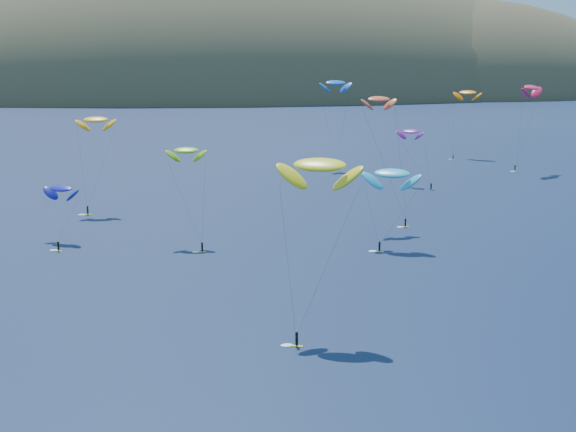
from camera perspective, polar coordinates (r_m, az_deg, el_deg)
The scene contains 11 objects.
island at distance 616.92m, azimuth -2.37°, elevation 7.91°, with size 730.00×300.00×210.00m.
kitesurfer_1 at distance 185.69m, azimuth -13.51°, elevation 6.67°, with size 8.40×8.35×22.79m.
kitesurfer_2 at distance 105.80m, azimuth 2.26°, elevation 3.65°, with size 11.93×13.21×24.90m.
kitesurfer_3 at distance 153.88m, azimuth -7.25°, elevation 4.64°, with size 7.54×12.46×19.45m.
kitesurfer_4 at distance 245.10m, azimuth 3.41°, elevation 9.43°, with size 10.73×8.43×28.00m.
kitesurfer_5 at distance 150.74m, azimuth 7.40°, elevation 3.02°, with size 11.34×10.04×16.48m.
kitesurfer_6 at distance 216.61m, azimuth 8.71°, elevation 5.96°, with size 7.77×13.58×16.08m.
kitesurfer_8 at distance 247.25m, azimuth 16.92°, elevation 8.73°, with size 10.83×10.07×27.12m.
kitesurfer_9 at distance 167.95m, azimuth 6.49°, elevation 8.24°, with size 9.57×8.06×28.05m.
kitesurfer_10 at distance 160.51m, azimuth -15.83°, elevation 1.91°, with size 8.52×13.98×12.16m.
kitesurfer_11 at distance 273.49m, azimuth 12.65°, elevation 8.57°, with size 12.49×13.70×23.45m.
Camera 1 is at (-13.74, -50.33, 38.02)m, focal length 50.00 mm.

